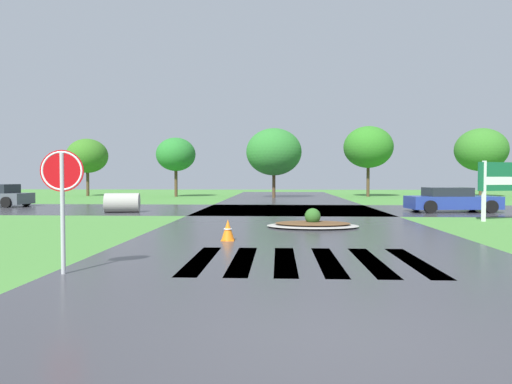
# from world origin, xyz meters

# --- Properties ---
(ground_plane) EXTENTS (120.00, 120.00, 0.10)m
(ground_plane) POSITION_xyz_m (0.00, 0.00, -0.05)
(ground_plane) COLOR #478438
(asphalt_roadway) EXTENTS (9.59, 80.00, 0.01)m
(asphalt_roadway) POSITION_xyz_m (0.00, 10.00, 0.00)
(asphalt_roadway) COLOR #35353A
(asphalt_roadway) RESTS_ON ground
(asphalt_cross_road) EXTENTS (90.00, 8.63, 0.01)m
(asphalt_cross_road) POSITION_xyz_m (0.00, 20.10, 0.00)
(asphalt_cross_road) COLOR #35353A
(asphalt_cross_road) RESTS_ON ground
(crosswalk_stripes) EXTENTS (4.95, 3.44, 0.01)m
(crosswalk_stripes) POSITION_xyz_m (0.00, 4.91, 0.00)
(crosswalk_stripes) COLOR white
(crosswalk_stripes) RESTS_ON ground
(stop_sign) EXTENTS (0.75, 0.18, 2.27)m
(stop_sign) POSITION_xyz_m (-4.52, 3.39, 1.68)
(stop_sign) COLOR #B2B5BA
(stop_sign) RESTS_ON ground
(estate_billboard) EXTENTS (2.44, 1.08, 2.43)m
(estate_billboard) POSITION_xyz_m (8.57, 14.27, 1.66)
(estate_billboard) COLOR white
(estate_billboard) RESTS_ON ground
(median_island) EXTENTS (3.25, 2.05, 0.68)m
(median_island) POSITION_xyz_m (0.62, 11.37, 0.13)
(median_island) COLOR #9E9B93
(median_island) RESTS_ON ground
(car_dark_suv) EXTENTS (4.59, 2.30, 1.25)m
(car_dark_suv) POSITION_xyz_m (8.22, 18.89, 0.59)
(car_dark_suv) COLOR navy
(car_dark_suv) RESTS_ON ground
(drainage_pipe_stack) EXTENTS (1.83, 1.26, 0.97)m
(drainage_pipe_stack) POSITION_xyz_m (-8.47, 17.77, 0.49)
(drainage_pipe_stack) COLOR #9E9B93
(drainage_pipe_stack) RESTS_ON ground
(traffic_cone) EXTENTS (0.38, 0.38, 0.60)m
(traffic_cone) POSITION_xyz_m (-2.00, 7.90, 0.29)
(traffic_cone) COLOR orange
(traffic_cone) RESTS_ON ground
(background_treeline) EXTENTS (47.86, 7.34, 6.43)m
(background_treeline) POSITION_xyz_m (3.92, 36.25, 4.09)
(background_treeline) COLOR #4C3823
(background_treeline) RESTS_ON ground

